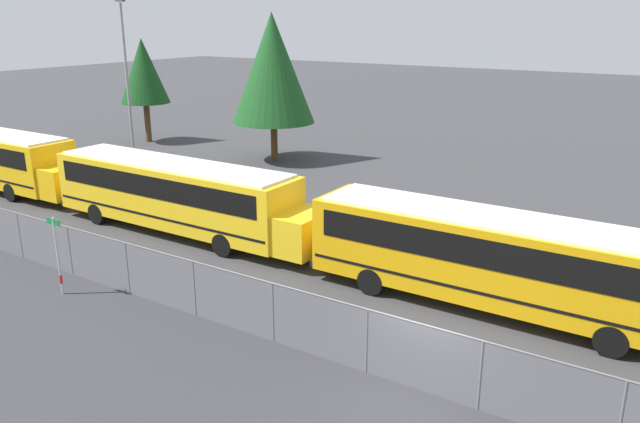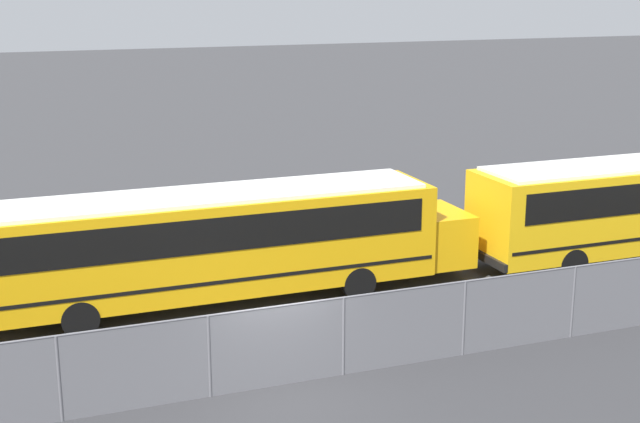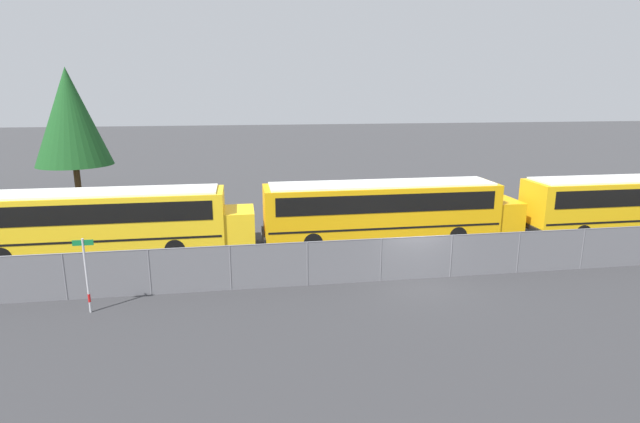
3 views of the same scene
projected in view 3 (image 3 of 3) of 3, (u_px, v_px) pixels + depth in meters
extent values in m
plane|color=#38383A|center=(415.00, 279.00, 21.03)|extent=(200.00, 200.00, 0.00)
cube|color=#333335|center=(482.00, 350.00, 15.27)|extent=(116.71, 12.00, 0.01)
cube|color=#9EA0A5|center=(416.00, 258.00, 20.81)|extent=(82.71, 0.03, 1.84)
cube|color=slate|center=(416.00, 258.00, 20.80)|extent=(82.71, 0.01, 1.84)
cylinder|color=slate|center=(417.00, 237.00, 20.60)|extent=(82.71, 0.05, 0.05)
cylinder|color=slate|center=(65.00, 277.00, 18.69)|extent=(0.07, 0.07, 1.84)
cylinder|color=slate|center=(150.00, 272.00, 19.17)|extent=(0.07, 0.07, 1.84)
cylinder|color=slate|center=(230.00, 268.00, 19.64)|extent=(0.07, 0.07, 1.84)
cylinder|color=slate|center=(307.00, 264.00, 20.11)|extent=(0.07, 0.07, 1.84)
cylinder|color=slate|center=(381.00, 260.00, 20.58)|extent=(0.07, 0.07, 1.84)
cylinder|color=slate|center=(451.00, 256.00, 21.05)|extent=(0.07, 0.07, 1.84)
cylinder|color=slate|center=(518.00, 253.00, 21.52)|extent=(0.07, 0.07, 1.84)
cylinder|color=slate|center=(582.00, 249.00, 21.99)|extent=(0.07, 0.07, 1.84)
cube|color=yellow|center=(95.00, 220.00, 23.75)|extent=(12.15, 2.56, 2.55)
cube|color=black|center=(94.00, 208.00, 23.62)|extent=(11.18, 2.60, 0.92)
cube|color=black|center=(96.00, 234.00, 23.92)|extent=(11.91, 2.59, 0.10)
cube|color=yellow|center=(240.00, 224.00, 24.91)|extent=(1.46, 2.35, 1.53)
cube|color=silver|center=(92.00, 192.00, 23.44)|extent=(11.54, 2.30, 0.10)
cylinder|color=black|center=(181.00, 235.00, 25.74)|extent=(0.95, 0.28, 0.95)
cylinder|color=black|center=(175.00, 249.00, 23.51)|extent=(0.95, 0.28, 0.95)
cylinder|color=black|center=(23.00, 242.00, 24.58)|extent=(0.95, 0.28, 0.95)
cylinder|color=black|center=(2.00, 257.00, 22.36)|extent=(0.95, 0.28, 0.95)
cube|color=#EDA80F|center=(381.00, 209.00, 25.93)|extent=(12.15, 2.56, 2.55)
cube|color=black|center=(381.00, 198.00, 25.80)|extent=(11.18, 2.60, 0.92)
cube|color=black|center=(381.00, 222.00, 26.10)|extent=(11.91, 2.59, 0.10)
cube|color=#EDA80F|center=(502.00, 213.00, 27.10)|extent=(1.46, 2.35, 1.53)
cube|color=black|center=(264.00, 235.00, 25.26)|extent=(0.12, 2.56, 0.24)
cube|color=silver|center=(382.00, 184.00, 25.62)|extent=(11.54, 2.30, 0.10)
cylinder|color=black|center=(440.00, 224.00, 27.93)|extent=(0.95, 0.28, 0.95)
cylinder|color=black|center=(457.00, 235.00, 25.70)|extent=(0.95, 0.28, 0.95)
cylinder|color=black|center=(307.00, 230.00, 26.77)|extent=(0.95, 0.28, 0.95)
cylinder|color=black|center=(313.00, 242.00, 24.54)|extent=(0.95, 0.28, 0.95)
cube|color=yellow|center=(633.00, 202.00, 27.47)|extent=(12.15, 2.56, 2.55)
cube|color=black|center=(634.00, 192.00, 27.34)|extent=(11.18, 2.60, 0.92)
cube|color=black|center=(631.00, 215.00, 27.64)|extent=(11.91, 2.59, 0.10)
cube|color=black|center=(528.00, 227.00, 26.79)|extent=(0.12, 2.56, 0.24)
cube|color=silver|center=(636.00, 178.00, 27.16)|extent=(11.54, 2.30, 0.10)
cylinder|color=black|center=(555.00, 222.00, 28.30)|extent=(0.95, 0.28, 0.95)
cylinder|color=black|center=(582.00, 233.00, 26.08)|extent=(0.95, 0.28, 0.95)
cylinder|color=#B7B7BC|center=(87.00, 276.00, 17.53)|extent=(0.08, 0.08, 2.75)
cylinder|color=red|center=(89.00, 298.00, 17.73)|extent=(0.09, 0.09, 0.30)
cube|color=#147238|center=(83.00, 243.00, 17.24)|extent=(0.70, 0.02, 0.20)
cylinder|color=#51381E|center=(78.00, 182.00, 36.41)|extent=(0.44, 0.44, 2.50)
cone|color=#194C1E|center=(70.00, 117.00, 35.30)|extent=(5.28, 5.28, 6.86)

